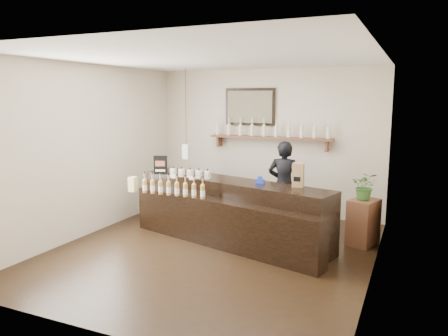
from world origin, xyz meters
The scene contains 10 objects.
ground centered at (0.00, 0.00, 0.00)m, with size 5.00×5.00×0.00m, color black.
room_shell centered at (0.00, 0.00, 1.70)m, with size 5.00×5.00×5.00m.
back_wall_decor centered at (-0.16, 2.37, 1.76)m, with size 2.66×0.96×1.69m.
counter centered at (0.02, 0.57, 0.45)m, with size 3.46×1.78×1.12m.
promo_sign centered at (-1.30, 0.69, 1.12)m, with size 0.22×0.10×0.32m.
paper_bag centered at (1.12, 0.60, 1.13)m, with size 0.17×0.13×0.35m.
tape_dispenser centered at (0.52, 0.63, 1.00)m, with size 0.13×0.05×0.11m.
side_cabinet centered at (2.00, 1.23, 0.36)m, with size 0.49×0.58×0.71m.
potted_plant centered at (2.00, 1.23, 0.93)m, with size 0.39×0.33×0.43m, color #38692A.
shopkeeper centered at (0.63, 1.55, 0.87)m, with size 0.63×0.42×1.74m, color black.
Camera 1 is at (2.68, -5.60, 2.25)m, focal length 35.00 mm.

